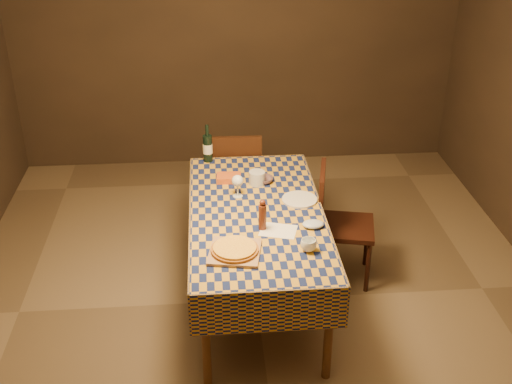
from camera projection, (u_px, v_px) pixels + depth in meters
room at (257, 135)px, 4.21m from camera, size 5.00×5.10×2.70m
dining_table at (257, 221)px, 4.52m from camera, size 0.94×1.84×0.77m
cutting_board at (235, 252)px, 4.02m from camera, size 0.37×0.37×0.02m
pizza at (235, 249)px, 4.01m from camera, size 0.34×0.34×0.03m
pepper_mill at (262, 216)px, 4.23m from camera, size 0.06×0.06×0.22m
bowl at (264, 180)px, 4.87m from camera, size 0.15×0.15×0.04m
wine_glass at (237, 182)px, 4.63m from camera, size 0.09×0.09×0.17m
wine_bottle at (208, 148)px, 5.16m from camera, size 0.09×0.09×0.31m
deli_tub at (257, 178)px, 4.83m from camera, size 0.13×0.13×0.10m
takeout_container at (229, 178)px, 4.89m from camera, size 0.19×0.14×0.05m
white_plate at (300, 200)px, 4.62m from camera, size 0.34×0.34×0.01m
tumbler at (309, 245)px, 4.03m from camera, size 0.10×0.10×0.08m
flour_patch at (278, 231)px, 4.26m from camera, size 0.28×0.24×0.00m
flour_bag at (313, 224)px, 4.29m from camera, size 0.18×0.16×0.04m
chair_far at (236, 175)px, 5.54m from camera, size 0.43×0.44×0.93m
chair_right at (336, 218)px, 4.89m from camera, size 0.51×0.50×0.93m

